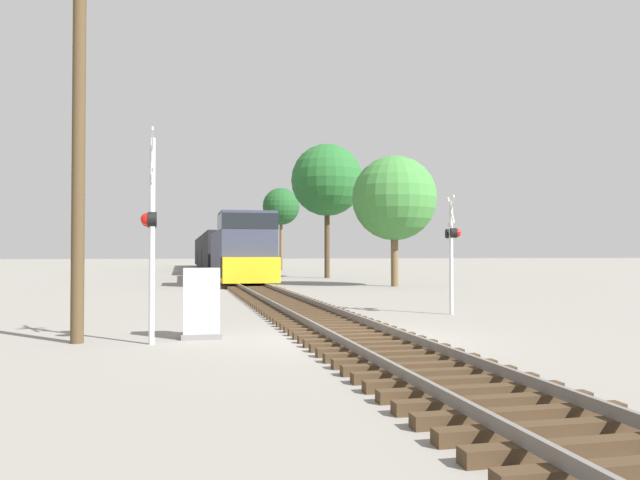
{
  "coord_description": "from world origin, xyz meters",
  "views": [
    {
      "loc": [
        -3.77,
        -13.27,
        1.91
      ],
      "look_at": [
        1.61,
        10.43,
        2.42
      ],
      "focal_mm": 35.0,
      "sensor_mm": 36.0,
      "label": 1
    }
  ],
  "objects_px": {
    "crossing_signal_near": "(151,225)",
    "utility_pole": "(79,135)",
    "freight_train": "(217,253)",
    "tree_deep_background": "(281,207)",
    "tree_far_right": "(394,198)",
    "tree_mid_background": "(327,180)",
    "relay_cabinet": "(201,304)",
    "crossing_signal_far": "(452,241)"
  },
  "relations": [
    {
      "from": "relay_cabinet",
      "to": "tree_mid_background",
      "type": "relative_size",
      "value": 0.15
    },
    {
      "from": "crossing_signal_far",
      "to": "tree_mid_background",
      "type": "xyz_separation_m",
      "value": [
        2.77,
        28.36,
        5.21
      ]
    },
    {
      "from": "relay_cabinet",
      "to": "tree_mid_background",
      "type": "bearing_deg",
      "value": 71.82
    },
    {
      "from": "utility_pole",
      "to": "tree_deep_background",
      "type": "relative_size",
      "value": 0.95
    },
    {
      "from": "utility_pole",
      "to": "tree_mid_background",
      "type": "relative_size",
      "value": 0.83
    },
    {
      "from": "relay_cabinet",
      "to": "tree_mid_background",
      "type": "height_order",
      "value": "tree_mid_background"
    },
    {
      "from": "utility_pole",
      "to": "crossing_signal_far",
      "type": "bearing_deg",
      "value": 20.96
    },
    {
      "from": "crossing_signal_far",
      "to": "tree_far_right",
      "type": "height_order",
      "value": "tree_far_right"
    },
    {
      "from": "relay_cabinet",
      "to": "utility_pole",
      "type": "height_order",
      "value": "utility_pole"
    },
    {
      "from": "freight_train",
      "to": "tree_deep_background",
      "type": "xyz_separation_m",
      "value": [
        7.14,
        3.97,
        5.02
      ]
    },
    {
      "from": "crossing_signal_near",
      "to": "utility_pole",
      "type": "relative_size",
      "value": 0.52
    },
    {
      "from": "crossing_signal_near",
      "to": "relay_cabinet",
      "type": "bearing_deg",
      "value": 119.66
    },
    {
      "from": "tree_far_right",
      "to": "tree_deep_background",
      "type": "bearing_deg",
      "value": 91.99
    },
    {
      "from": "crossing_signal_near",
      "to": "tree_far_right",
      "type": "bearing_deg",
      "value": 145.72
    },
    {
      "from": "crossing_signal_far",
      "to": "tree_far_right",
      "type": "relative_size",
      "value": 0.49
    },
    {
      "from": "freight_train",
      "to": "tree_deep_background",
      "type": "height_order",
      "value": "tree_deep_background"
    },
    {
      "from": "tree_mid_background",
      "to": "tree_deep_background",
      "type": "xyz_separation_m",
      "value": [
        -0.15,
        21.07,
        -0.5
      ]
    },
    {
      "from": "crossing_signal_near",
      "to": "tree_mid_background",
      "type": "height_order",
      "value": "tree_mid_background"
    },
    {
      "from": "crossing_signal_far",
      "to": "utility_pole",
      "type": "distance_m",
      "value": 11.34
    },
    {
      "from": "crossing_signal_far",
      "to": "tree_far_right",
      "type": "distance_m",
      "value": 16.58
    },
    {
      "from": "tree_mid_background",
      "to": "tree_deep_background",
      "type": "relative_size",
      "value": 1.13
    },
    {
      "from": "freight_train",
      "to": "tree_mid_background",
      "type": "bearing_deg",
      "value": -66.89
    },
    {
      "from": "crossing_signal_near",
      "to": "crossing_signal_far",
      "type": "relative_size",
      "value": 1.22
    },
    {
      "from": "tree_far_right",
      "to": "crossing_signal_far",
      "type": "bearing_deg",
      "value": -103.35
    },
    {
      "from": "crossing_signal_near",
      "to": "relay_cabinet",
      "type": "distance_m",
      "value": 2.14
    },
    {
      "from": "relay_cabinet",
      "to": "tree_deep_background",
      "type": "xyz_separation_m",
      "value": [
        10.42,
        53.25,
        6.21
      ]
    },
    {
      "from": "utility_pole",
      "to": "tree_mid_background",
      "type": "distance_m",
      "value": 35.05
    },
    {
      "from": "tree_far_right",
      "to": "tree_mid_background",
      "type": "xyz_separation_m",
      "value": [
        -1.01,
        12.46,
        2.43
      ]
    },
    {
      "from": "tree_far_right",
      "to": "utility_pole",
      "type": "bearing_deg",
      "value": -125.47
    },
    {
      "from": "crossing_signal_far",
      "to": "tree_deep_background",
      "type": "distance_m",
      "value": 49.72
    },
    {
      "from": "freight_train",
      "to": "utility_pole",
      "type": "relative_size",
      "value": 7.2
    },
    {
      "from": "relay_cabinet",
      "to": "freight_train",
      "type": "bearing_deg",
      "value": 86.2
    },
    {
      "from": "tree_mid_background",
      "to": "tree_deep_background",
      "type": "distance_m",
      "value": 21.07
    },
    {
      "from": "freight_train",
      "to": "utility_pole",
      "type": "bearing_deg",
      "value": -96.76
    },
    {
      "from": "freight_train",
      "to": "tree_mid_background",
      "type": "distance_m",
      "value": 19.39
    },
    {
      "from": "relay_cabinet",
      "to": "crossing_signal_far",
      "type": "bearing_deg",
      "value": 26.11
    },
    {
      "from": "crossing_signal_near",
      "to": "crossing_signal_far",
      "type": "xyz_separation_m",
      "value": [
        8.87,
        4.5,
        -0.23
      ]
    },
    {
      "from": "tree_mid_background",
      "to": "crossing_signal_far",
      "type": "bearing_deg",
      "value": -95.57
    },
    {
      "from": "crossing_signal_near",
      "to": "relay_cabinet",
      "type": "xyz_separation_m",
      "value": [
        1.07,
        0.67,
        -1.73
      ]
    },
    {
      "from": "crossing_signal_far",
      "to": "relay_cabinet",
      "type": "distance_m",
      "value": 8.82
    },
    {
      "from": "tree_deep_background",
      "to": "crossing_signal_far",
      "type": "bearing_deg",
      "value": -93.02
    },
    {
      "from": "tree_far_right",
      "to": "tree_mid_background",
      "type": "distance_m",
      "value": 12.73
    }
  ]
}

